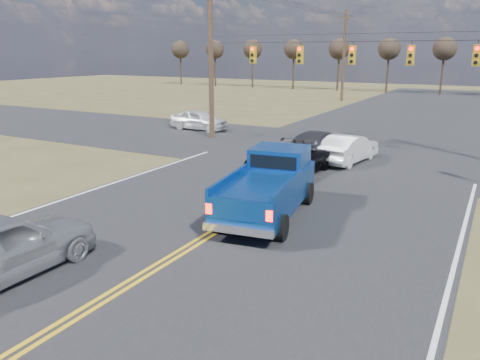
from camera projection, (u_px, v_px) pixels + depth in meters
The scene contains 11 objects.
ground at pixel (127, 286), 11.28m from camera, with size 160.00×160.00×0.00m, color brown.
road_main at pixel (291, 186), 19.71m from camera, with size 14.00×120.00×0.02m, color #28282B.
road_cross at pixel (346, 152), 26.45m from camera, with size 120.00×12.00×0.02m, color #28282B.
signal_gantry at pixel (360, 60), 24.70m from camera, with size 19.60×4.83×10.00m.
utility_poles at pixel (347, 57), 24.23m from camera, with size 19.60×58.32×10.00m.
treeline at pixel (389, 48), 32.50m from camera, with size 87.00×117.80×7.40m.
pickup_truck at pixel (269, 186), 15.92m from camera, with size 3.00×5.99×2.15m.
black_suv at pixel (292, 159), 21.54m from camera, with size 2.32×5.03×1.40m, color black.
white_car_queue at pixel (348, 148), 23.78m from camera, with size 1.52×4.37×1.44m, color white.
dgrey_car_queue at pixel (318, 145), 24.52m from camera, with size 2.10×5.16×1.50m, color #36353B.
cross_car_west at pixel (199, 120), 33.77m from camera, with size 4.30×1.73×1.46m, color white.
Camera 1 is at (7.34, -7.59, 5.45)m, focal length 35.00 mm.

